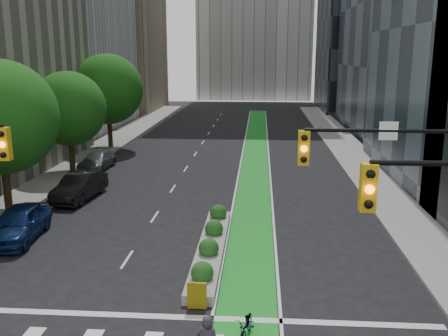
# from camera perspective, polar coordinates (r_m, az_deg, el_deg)

# --- Properties ---
(ground) EXTENTS (160.00, 160.00, 0.00)m
(ground) POSITION_cam_1_polar(r_m,az_deg,el_deg) (17.44, -8.00, -18.43)
(ground) COLOR black
(ground) RESTS_ON ground
(sidewalk_left) EXTENTS (3.60, 90.00, 0.15)m
(sidewalk_left) POSITION_cam_1_polar(r_m,az_deg,el_deg) (43.26, -16.47, 0.52)
(sidewalk_left) COLOR gray
(sidewalk_left) RESTS_ON ground
(sidewalk_right) EXTENTS (3.60, 90.00, 0.15)m
(sidewalk_right) POSITION_cam_1_polar(r_m,az_deg,el_deg) (41.39, 15.81, 0.01)
(sidewalk_right) COLOR gray
(sidewalk_right) RESTS_ON ground
(bike_lane_paint) EXTENTS (2.20, 70.00, 0.01)m
(bike_lane_paint) POSITION_cam_1_polar(r_m,az_deg,el_deg) (45.42, 3.61, 1.53)
(bike_lane_paint) COLOR #1A9325
(bike_lane_paint) RESTS_ON ground
(building_tan_far) EXTENTS (14.00, 16.00, 26.00)m
(building_tan_far) POSITION_cam_1_polar(r_m,az_deg,el_deg) (83.92, -12.48, 15.46)
(building_tan_far) COLOR tan
(building_tan_far) RESTS_ON ground
(building_dark_end) EXTENTS (14.00, 18.00, 28.00)m
(building_dark_end) POSITION_cam_1_polar(r_m,az_deg,el_deg) (84.31, 16.16, 15.93)
(building_dark_end) COLOR black
(building_dark_end) RESTS_ON ground
(tree_mid) EXTENTS (6.40, 6.40, 8.78)m
(tree_mid) POSITION_cam_1_polar(r_m,az_deg,el_deg) (30.35, -24.24, 5.29)
(tree_mid) COLOR black
(tree_mid) RESTS_ON ground
(tree_midfar) EXTENTS (5.60, 5.60, 7.76)m
(tree_midfar) POSITION_cam_1_polar(r_m,az_deg,el_deg) (39.44, -17.34, 6.48)
(tree_midfar) COLOR black
(tree_midfar) RESTS_ON ground
(tree_far) EXTENTS (6.60, 6.60, 9.00)m
(tree_far) POSITION_cam_1_polar(r_m,az_deg,el_deg) (48.79, -13.14, 8.76)
(tree_far) COLOR black
(tree_far) RESTS_ON ground
(signal_right) EXTENTS (5.82, 0.51, 7.20)m
(signal_right) POSITION_cam_1_polar(r_m,az_deg,el_deg) (16.45, 22.86, -3.02)
(signal_right) COLOR black
(signal_right) RESTS_ON ground
(median_planter) EXTENTS (1.20, 10.26, 1.10)m
(median_planter) POSITION_cam_1_polar(r_m,az_deg,el_deg) (23.33, -1.48, -8.83)
(median_planter) COLOR gray
(median_planter) RESTS_ON ground
(bicycle) EXTENTS (0.86, 1.79, 0.90)m
(bicycle) POSITION_cam_1_polar(r_m,az_deg,el_deg) (16.89, 2.61, -17.64)
(bicycle) COLOR gray
(bicycle) RESTS_ON ground
(parked_car_left_near) EXTENTS (2.40, 5.10, 1.69)m
(parked_car_left_near) POSITION_cam_1_polar(r_m,az_deg,el_deg) (26.78, -22.39, -5.85)
(parked_car_left_near) COLOR #0D2052
(parked_car_left_near) RESTS_ON ground
(parked_car_left_mid) EXTENTS (2.28, 5.19, 1.66)m
(parked_car_left_mid) POSITION_cam_1_polar(r_m,az_deg,el_deg) (32.72, -16.20, -2.05)
(parked_car_left_mid) COLOR black
(parked_car_left_mid) RESTS_ON ground
(parked_car_left_far) EXTENTS (2.14, 4.91, 1.40)m
(parked_car_left_far) POSITION_cam_1_polar(r_m,az_deg,el_deg) (40.85, -14.30, 0.84)
(parked_car_left_far) COLOR #515356
(parked_car_left_far) RESTS_ON ground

